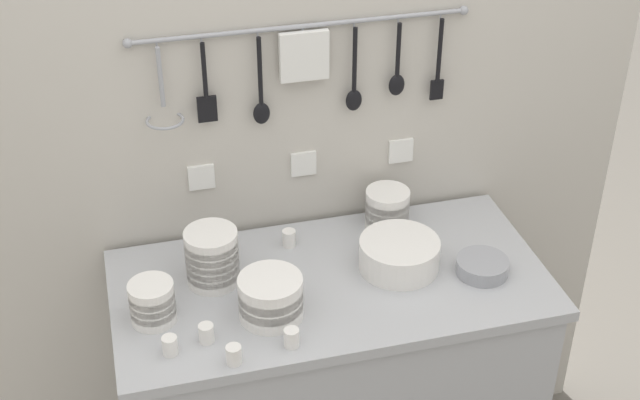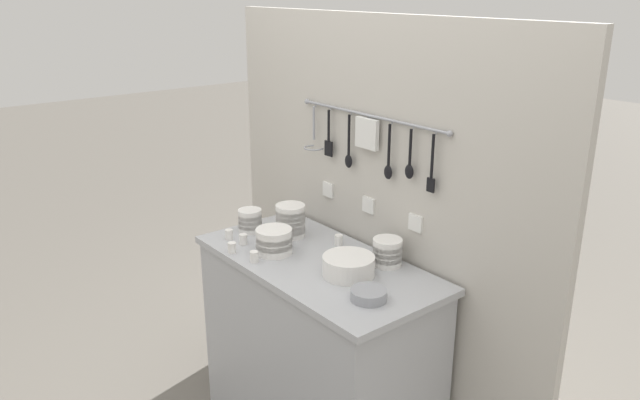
{
  "view_description": "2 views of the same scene",
  "coord_description": "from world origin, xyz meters",
  "px_view_note": "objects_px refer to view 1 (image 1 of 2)",
  "views": [
    {
      "loc": [
        -0.49,
        -1.75,
        2.35
      ],
      "look_at": [
        -0.03,
        -0.02,
        1.19
      ],
      "focal_mm": 50.0,
      "sensor_mm": 36.0,
      "label": 1
    },
    {
      "loc": [
        1.88,
        -1.5,
        2.03
      ],
      "look_at": [
        0.03,
        -0.01,
        1.21
      ],
      "focal_mm": 35.0,
      "sensor_mm": 36.0,
      "label": 2
    }
  ],
  "objects_px": {
    "cup_edge_near": "(292,338)",
    "cup_back_right": "(289,238)",
    "cup_mid_row": "(206,333)",
    "bowl_stack_wide_centre": "(271,297)",
    "bowl_stack_short_front": "(387,209)",
    "cup_front_right": "(234,355)",
    "steel_mixing_bowl": "(482,266)",
    "cup_edge_far": "(170,346)",
    "bowl_stack_tall_left": "(152,302)",
    "bowl_stack_nested_right": "(212,257)",
    "plate_stack": "(399,254)"
  },
  "relations": [
    {
      "from": "cup_edge_near",
      "to": "cup_back_right",
      "type": "bearing_deg",
      "value": 77.85
    },
    {
      "from": "cup_back_right",
      "to": "cup_mid_row",
      "type": "bearing_deg",
      "value": -129.96
    },
    {
      "from": "cup_back_right",
      "to": "bowl_stack_wide_centre",
      "type": "bearing_deg",
      "value": -111.49
    },
    {
      "from": "bowl_stack_short_front",
      "to": "cup_front_right",
      "type": "height_order",
      "value": "bowl_stack_short_front"
    },
    {
      "from": "bowl_stack_short_front",
      "to": "steel_mixing_bowl",
      "type": "distance_m",
      "value": 0.32
    },
    {
      "from": "cup_edge_far",
      "to": "bowl_stack_tall_left",
      "type": "bearing_deg",
      "value": 100.62
    },
    {
      "from": "bowl_stack_wide_centre",
      "to": "bowl_stack_nested_right",
      "type": "xyz_separation_m",
      "value": [
        -0.11,
        0.17,
        0.02
      ]
    },
    {
      "from": "bowl_stack_tall_left",
      "to": "plate_stack",
      "type": "height_order",
      "value": "bowl_stack_tall_left"
    },
    {
      "from": "bowl_stack_wide_centre",
      "to": "bowl_stack_tall_left",
      "type": "xyz_separation_m",
      "value": [
        -0.28,
        0.06,
        -0.0
      ]
    },
    {
      "from": "bowl_stack_wide_centre",
      "to": "cup_edge_near",
      "type": "height_order",
      "value": "bowl_stack_wide_centre"
    },
    {
      "from": "bowl_stack_short_front",
      "to": "cup_front_right",
      "type": "relative_size",
      "value": 2.57
    },
    {
      "from": "bowl_stack_nested_right",
      "to": "cup_mid_row",
      "type": "bearing_deg",
      "value": -103.01
    },
    {
      "from": "cup_edge_near",
      "to": "cup_front_right",
      "type": "distance_m",
      "value": 0.14
    },
    {
      "from": "bowl_stack_wide_centre",
      "to": "cup_mid_row",
      "type": "distance_m",
      "value": 0.18
    },
    {
      "from": "bowl_stack_tall_left",
      "to": "bowl_stack_nested_right",
      "type": "height_order",
      "value": "bowl_stack_nested_right"
    },
    {
      "from": "bowl_stack_tall_left",
      "to": "steel_mixing_bowl",
      "type": "xyz_separation_m",
      "value": [
        0.85,
        -0.03,
        -0.03
      ]
    },
    {
      "from": "bowl_stack_short_front",
      "to": "bowl_stack_nested_right",
      "type": "bearing_deg",
      "value": -166.41
    },
    {
      "from": "plate_stack",
      "to": "cup_front_right",
      "type": "relative_size",
      "value": 4.45
    },
    {
      "from": "bowl_stack_short_front",
      "to": "cup_back_right",
      "type": "bearing_deg",
      "value": -175.87
    },
    {
      "from": "bowl_stack_wide_centre",
      "to": "steel_mixing_bowl",
      "type": "relative_size",
      "value": 1.15
    },
    {
      "from": "cup_edge_near",
      "to": "cup_edge_far",
      "type": "xyz_separation_m",
      "value": [
        -0.28,
        0.04,
        0.0
      ]
    },
    {
      "from": "bowl_stack_wide_centre",
      "to": "plate_stack",
      "type": "xyz_separation_m",
      "value": [
        0.37,
        0.11,
        -0.02
      ]
    },
    {
      "from": "bowl_stack_wide_centre",
      "to": "cup_edge_far",
      "type": "distance_m",
      "value": 0.27
    },
    {
      "from": "cup_edge_far",
      "to": "cup_front_right",
      "type": "bearing_deg",
      "value": -26.41
    },
    {
      "from": "bowl_stack_short_front",
      "to": "plate_stack",
      "type": "relative_size",
      "value": 0.58
    },
    {
      "from": "bowl_stack_wide_centre",
      "to": "cup_mid_row",
      "type": "height_order",
      "value": "bowl_stack_wide_centre"
    },
    {
      "from": "bowl_stack_wide_centre",
      "to": "cup_edge_near",
      "type": "xyz_separation_m",
      "value": [
        0.02,
        -0.12,
        -0.03
      ]
    },
    {
      "from": "bowl_stack_wide_centre",
      "to": "cup_mid_row",
      "type": "xyz_separation_m",
      "value": [
        -0.17,
        -0.05,
        -0.03
      ]
    },
    {
      "from": "steel_mixing_bowl",
      "to": "cup_mid_row",
      "type": "relative_size",
      "value": 2.89
    },
    {
      "from": "bowl_stack_tall_left",
      "to": "bowl_stack_wide_centre",
      "type": "bearing_deg",
      "value": -11.36
    },
    {
      "from": "steel_mixing_bowl",
      "to": "bowl_stack_wide_centre",
      "type": "bearing_deg",
      "value": -177.05
    },
    {
      "from": "bowl_stack_short_front",
      "to": "cup_front_right",
      "type": "distance_m",
      "value": 0.67
    },
    {
      "from": "cup_edge_far",
      "to": "bowl_stack_wide_centre",
      "type": "bearing_deg",
      "value": 16.24
    },
    {
      "from": "steel_mixing_bowl",
      "to": "cup_back_right",
      "type": "bearing_deg",
      "value": 151.84
    },
    {
      "from": "bowl_stack_short_front",
      "to": "bowl_stack_wide_centre",
      "type": "distance_m",
      "value": 0.49
    },
    {
      "from": "bowl_stack_tall_left",
      "to": "cup_front_right",
      "type": "relative_size",
      "value": 2.32
    },
    {
      "from": "cup_edge_near",
      "to": "bowl_stack_short_front",
      "type": "bearing_deg",
      "value": 48.21
    },
    {
      "from": "bowl_stack_wide_centre",
      "to": "cup_front_right",
      "type": "distance_m",
      "value": 0.19
    },
    {
      "from": "cup_back_right",
      "to": "cup_edge_near",
      "type": "bearing_deg",
      "value": -102.15
    },
    {
      "from": "cup_front_right",
      "to": "bowl_stack_nested_right",
      "type": "bearing_deg",
      "value": 89.55
    },
    {
      "from": "bowl_stack_tall_left",
      "to": "cup_front_right",
      "type": "distance_m",
      "value": 0.26
    },
    {
      "from": "cup_edge_near",
      "to": "bowl_stack_tall_left",
      "type": "bearing_deg",
      "value": 149.95
    },
    {
      "from": "steel_mixing_bowl",
      "to": "cup_edge_near",
      "type": "height_order",
      "value": "cup_edge_near"
    },
    {
      "from": "bowl_stack_short_front",
      "to": "cup_edge_near",
      "type": "bearing_deg",
      "value": -131.79
    },
    {
      "from": "cup_edge_near",
      "to": "cup_mid_row",
      "type": "distance_m",
      "value": 0.2
    },
    {
      "from": "cup_edge_near",
      "to": "cup_mid_row",
      "type": "relative_size",
      "value": 1.0
    },
    {
      "from": "bowl_stack_short_front",
      "to": "bowl_stack_nested_right",
      "type": "height_order",
      "value": "bowl_stack_nested_right"
    },
    {
      "from": "bowl_stack_tall_left",
      "to": "plate_stack",
      "type": "distance_m",
      "value": 0.65
    },
    {
      "from": "bowl_stack_nested_right",
      "to": "cup_mid_row",
      "type": "height_order",
      "value": "bowl_stack_nested_right"
    },
    {
      "from": "bowl_stack_nested_right",
      "to": "cup_edge_near",
      "type": "xyz_separation_m",
      "value": [
        0.14,
        -0.29,
        -0.05
      ]
    }
  ]
}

